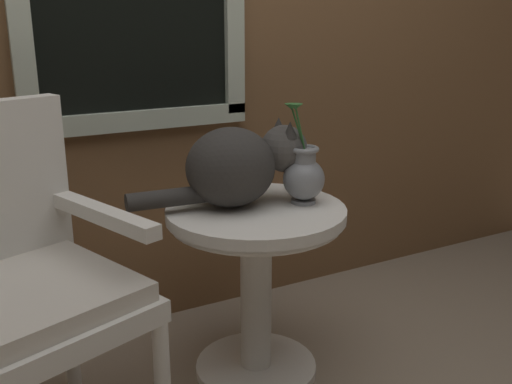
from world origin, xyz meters
TOP-DOWN VIEW (x-y plane):
  - wicker_side_table at (0.05, 0.27)m, footprint 0.57×0.57m
  - wicker_chair at (-0.68, 0.25)m, footprint 0.66×0.65m
  - cat at (0.01, 0.32)m, footprint 0.59×0.27m
  - pewter_vase_with_ivy at (0.21, 0.24)m, footprint 0.13×0.13m

SIDE VIEW (x-z plane):
  - wicker_side_table at x=0.05m, z-range 0.12..0.71m
  - wicker_chair at x=-0.68m, z-range 0.06..1.01m
  - pewter_vase_with_ivy at x=0.21m, z-range 0.52..0.84m
  - cat at x=0.01m, z-range 0.59..0.85m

